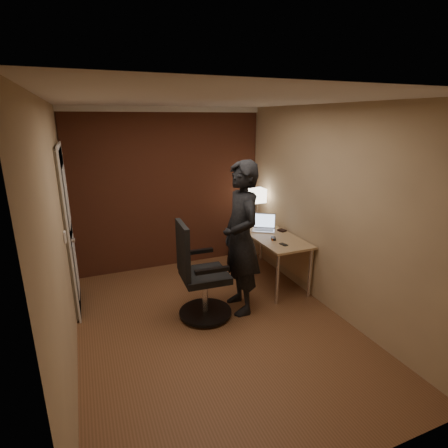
{
  "coord_description": "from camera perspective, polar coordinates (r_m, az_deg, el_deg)",
  "views": [
    {
      "loc": [
        -1.26,
        -3.36,
        2.34
      ],
      "look_at": [
        0.35,
        0.55,
        1.05
      ],
      "focal_mm": 28.0,
      "sensor_mm": 36.0,
      "label": 1
    }
  ],
  "objects": [
    {
      "name": "mouse",
      "position": [
        4.86,
        8.07,
        -2.36
      ],
      "size": [
        0.1,
        0.12,
        0.03
      ],
      "primitive_type": "cube",
      "rotation": [
        0.0,
        0.0,
        -0.43
      ],
      "color": "black",
      "rests_on": "desk"
    },
    {
      "name": "desk_lamp",
      "position": [
        5.61,
        5.47,
        4.61
      ],
      "size": [
        0.22,
        0.22,
        0.54
      ],
      "color": "silver",
      "rests_on": "desk"
    },
    {
      "name": "room",
      "position": [
        5.1,
        -10.82,
        5.67
      ],
      "size": [
        4.0,
        4.0,
        4.0
      ],
      "color": "brown",
      "rests_on": "ground"
    },
    {
      "name": "wallet",
      "position": [
        5.24,
        9.43,
        -1.03
      ],
      "size": [
        0.12,
        0.13,
        0.02
      ],
      "primitive_type": "cube",
      "rotation": [
        0.0,
        0.0,
        0.27
      ],
      "color": "black",
      "rests_on": "desk"
    },
    {
      "name": "person",
      "position": [
        4.22,
        2.79,
        -2.41
      ],
      "size": [
        0.49,
        0.71,
        1.88
      ],
      "primitive_type": "imported",
      "rotation": [
        0.0,
        0.0,
        -1.62
      ],
      "color": "black",
      "rests_on": "ground"
    },
    {
      "name": "desk",
      "position": [
        5.2,
        8.02,
        -2.75
      ],
      "size": [
        0.6,
        1.5,
        0.73
      ],
      "color": "tan",
      "rests_on": "ground"
    },
    {
      "name": "phone",
      "position": [
        4.69,
        9.7,
        -3.31
      ],
      "size": [
        0.08,
        0.13,
        0.01
      ],
      "primitive_type": "cube",
      "rotation": [
        0.0,
        0.0,
        0.23
      ],
      "color": "black",
      "rests_on": "desk"
    },
    {
      "name": "laptop",
      "position": [
        5.26,
        6.53,
        -0.24
      ],
      "size": [
        0.42,
        0.4,
        0.23
      ],
      "color": "silver",
      "rests_on": "desk"
    },
    {
      "name": "office_chair",
      "position": [
        4.2,
        -4.15,
        -8.74
      ],
      "size": [
        0.64,
        0.67,
        1.18
      ],
      "color": "black",
      "rests_on": "ground"
    }
  ]
}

